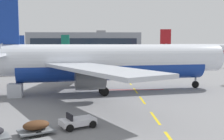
% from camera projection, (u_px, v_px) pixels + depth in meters
% --- Properties ---
extents(apron_paint_markings, '(8.00, 95.33, 0.01)m').
position_uv_depth(apron_paint_markings, '(125.00, 76.00, 52.39)').
color(apron_paint_markings, yellow).
rests_on(apron_paint_markings, ground).
extents(airliner_foreground, '(34.66, 33.95, 12.20)m').
position_uv_depth(airliner_foreground, '(110.00, 62.00, 35.15)').
color(airliner_foreground, silver).
rests_on(airliner_foreground, ground).
extents(airliner_mid_left, '(35.14, 34.81, 12.31)m').
position_uv_depth(airliner_mid_left, '(198.00, 49.00, 111.16)').
color(airliner_mid_left, silver).
rests_on(airliner_mid_left, ground).
extents(airliner_far_center, '(27.76, 27.44, 9.73)m').
position_uv_depth(airliner_far_center, '(47.00, 52.00, 110.84)').
color(airliner_far_center, white).
rests_on(airliner_far_center, ground).
extents(airliner_far_right, '(25.21, 23.72, 9.39)m').
position_uv_depth(airliner_far_right, '(91.00, 54.00, 88.08)').
color(airliner_far_right, white).
rests_on(airliner_far_right, ground).
extents(ground_power_truck, '(7.16, 3.09, 3.14)m').
position_uv_depth(ground_power_truck, '(13.00, 67.00, 54.07)').
color(ground_power_truck, black).
rests_on(ground_power_truck, ground).
extents(baggage_train, '(8.26, 5.38, 1.14)m').
position_uv_depth(baggage_train, '(37.00, 127.00, 18.62)').
color(baggage_train, silver).
rests_on(baggage_train, ground).
extents(uld_cargo_container, '(1.81, 1.78, 1.60)m').
position_uv_depth(uld_cargo_container, '(15.00, 90.00, 31.69)').
color(uld_cargo_container, '#B7BCC6').
rests_on(uld_cargo_container, ground).
extents(terminal_satellite, '(71.66, 20.68, 15.04)m').
position_uv_depth(terminal_satellite, '(85.00, 43.00, 177.00)').
color(terminal_satellite, gray).
rests_on(terminal_satellite, ground).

